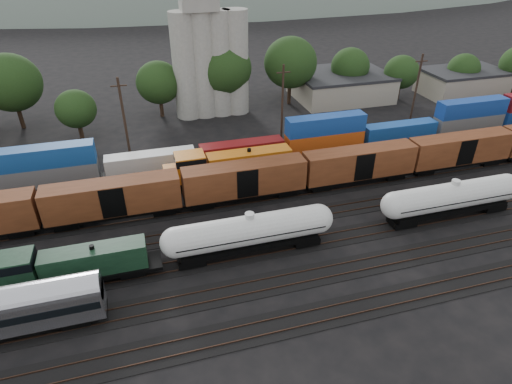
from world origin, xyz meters
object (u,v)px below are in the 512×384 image
object	(u,v)px
tank_car_a	(250,232)
grain_silo	(209,52)
orange_locomotive	(226,166)
green_locomotive	(64,267)

from	to	relation	value
tank_car_a	grain_silo	world-z (taller)	grain_silo
tank_car_a	orange_locomotive	size ratio (longest dim) A/B	0.97
green_locomotive	grain_silo	distance (m)	47.27
orange_locomotive	grain_silo	world-z (taller)	grain_silo
green_locomotive	orange_locomotive	world-z (taller)	orange_locomotive
green_locomotive	tank_car_a	size ratio (longest dim) A/B	0.88
orange_locomotive	grain_silo	xyz separation A→B (m)	(3.12, 26.00, 8.61)
orange_locomotive	tank_car_a	bearing A→B (deg)	-93.27
tank_car_a	orange_locomotive	distance (m)	15.03
green_locomotive	orange_locomotive	size ratio (longest dim) A/B	0.85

